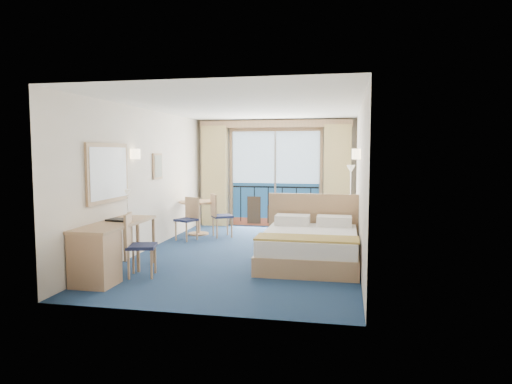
% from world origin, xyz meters
% --- Properties ---
extents(floor, '(6.50, 6.50, 0.00)m').
position_xyz_m(floor, '(0.00, 0.00, 0.00)').
color(floor, navy).
rests_on(floor, ground).
extents(room_walls, '(4.04, 6.54, 2.72)m').
position_xyz_m(room_walls, '(0.00, 0.00, 1.78)').
color(room_walls, beige).
rests_on(room_walls, ground).
extents(balcony_door, '(2.36, 0.03, 2.52)m').
position_xyz_m(balcony_door, '(-0.01, 3.22, 1.14)').
color(balcony_door, navy).
rests_on(balcony_door, room_walls).
extents(curtain_left, '(0.65, 0.22, 2.55)m').
position_xyz_m(curtain_left, '(-1.55, 3.07, 1.28)').
color(curtain_left, tan).
rests_on(curtain_left, room_walls).
extents(curtain_right, '(0.65, 0.22, 2.55)m').
position_xyz_m(curtain_right, '(1.55, 3.07, 1.28)').
color(curtain_right, tan).
rests_on(curtain_right, room_walls).
extents(pelmet, '(3.80, 0.25, 0.18)m').
position_xyz_m(pelmet, '(0.00, 3.10, 2.58)').
color(pelmet, tan).
rests_on(pelmet, room_walls).
extents(mirror, '(0.05, 1.25, 0.95)m').
position_xyz_m(mirror, '(-1.97, -1.50, 1.55)').
color(mirror, tan).
rests_on(mirror, room_walls).
extents(wall_print, '(0.04, 0.42, 0.52)m').
position_xyz_m(wall_print, '(-1.97, 0.45, 1.60)').
color(wall_print, tan).
rests_on(wall_print, room_walls).
extents(sconce_left, '(0.18, 0.18, 0.18)m').
position_xyz_m(sconce_left, '(-1.94, -0.60, 1.85)').
color(sconce_left, '#FFE5B2').
rests_on(sconce_left, room_walls).
extents(sconce_right, '(0.18, 0.18, 0.18)m').
position_xyz_m(sconce_right, '(1.94, -0.15, 1.85)').
color(sconce_right, '#FFE5B2').
rests_on(sconce_right, room_walls).
extents(bed, '(1.75, 2.07, 1.10)m').
position_xyz_m(bed, '(1.18, -0.51, 0.31)').
color(bed, tan).
rests_on(bed, ground).
extents(nightstand, '(0.43, 0.41, 0.56)m').
position_xyz_m(nightstand, '(1.77, 0.77, 0.28)').
color(nightstand, tan).
rests_on(nightstand, ground).
extents(phone, '(0.19, 0.17, 0.07)m').
position_xyz_m(phone, '(1.77, 0.76, 0.60)').
color(phone, silver).
rests_on(phone, nightstand).
extents(armchair, '(0.96, 0.98, 0.79)m').
position_xyz_m(armchair, '(1.49, 1.60, 0.39)').
color(armchair, '#40444E').
rests_on(armchair, ground).
extents(floor_lamp, '(0.22, 0.22, 1.59)m').
position_xyz_m(floor_lamp, '(1.87, 2.53, 1.20)').
color(floor_lamp, silver).
rests_on(floor_lamp, ground).
extents(desk, '(0.59, 1.72, 0.81)m').
position_xyz_m(desk, '(-1.69, -2.30, 0.45)').
color(desk, tan).
rests_on(desk, ground).
extents(desk_chair, '(0.51, 0.51, 0.96)m').
position_xyz_m(desk_chair, '(-1.34, -1.87, 0.54)').
color(desk_chair, '#1C2141').
rests_on(desk_chair, ground).
extents(folder, '(0.37, 0.30, 0.03)m').
position_xyz_m(folder, '(-1.73, -1.66, 0.82)').
color(folder, black).
rests_on(folder, desk).
extents(desk_lamp, '(0.12, 0.12, 0.44)m').
position_xyz_m(desk_lamp, '(-1.77, -1.26, 1.14)').
color(desk_lamp, silver).
rests_on(desk_lamp, desk).
extents(round_table, '(0.85, 0.85, 0.77)m').
position_xyz_m(round_table, '(-1.55, 1.72, 0.58)').
color(round_table, tan).
rests_on(round_table, ground).
extents(table_chair_a, '(0.58, 0.57, 0.96)m').
position_xyz_m(table_chair_a, '(-1.00, 1.49, 0.54)').
color(table_chair_a, '#1C2141').
rests_on(table_chair_a, ground).
extents(table_chair_b, '(0.52, 0.52, 0.91)m').
position_xyz_m(table_chair_b, '(-1.55, 1.07, 0.51)').
color(table_chair_b, '#1C2141').
rests_on(table_chair_b, ground).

